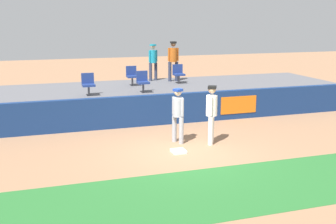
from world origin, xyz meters
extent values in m
plane|color=#936B4C|center=(0.00, 0.00, 0.00)|extent=(60.00, 60.00, 0.00)
cube|color=#26662B|center=(0.00, -2.86, 0.00)|extent=(18.00, 2.80, 0.01)
cube|color=white|center=(-0.12, 0.02, 0.04)|extent=(0.40, 0.40, 0.08)
cylinder|color=white|center=(1.22, 0.72, 0.45)|extent=(0.15, 0.15, 0.90)
cylinder|color=white|center=(1.06, 0.44, 0.45)|extent=(0.15, 0.15, 0.90)
cylinder|color=white|center=(1.14, 0.58, 1.21)|extent=(0.47, 0.47, 0.63)
sphere|color=tan|center=(1.14, 0.58, 1.71)|extent=(0.23, 0.23, 0.23)
cube|color=black|center=(1.14, 0.58, 1.78)|extent=(0.33, 0.33, 0.08)
cylinder|color=white|center=(1.25, 0.76, 1.23)|extent=(0.09, 0.09, 0.59)
cylinder|color=white|center=(1.04, 0.39, 1.23)|extent=(0.09, 0.09, 0.59)
ellipsoid|color=brown|center=(1.34, 0.71, 0.98)|extent=(0.20, 0.23, 0.28)
cylinder|color=#9EA3AD|center=(0.11, 1.11, 0.42)|extent=(0.14, 0.14, 0.85)
cylinder|color=#9EA3AD|center=(0.25, 0.83, 0.42)|extent=(0.14, 0.14, 0.85)
cylinder|color=#9EA3AD|center=(0.18, 0.97, 1.14)|extent=(0.44, 0.44, 0.60)
sphere|color=beige|center=(0.18, 0.97, 1.61)|extent=(0.22, 0.22, 0.22)
cube|color=#193899|center=(0.18, 0.97, 1.68)|extent=(0.31, 0.31, 0.08)
cylinder|color=#9EA3AD|center=(0.09, 1.15, 1.16)|extent=(0.09, 0.09, 0.56)
cylinder|color=#9EA3AD|center=(0.27, 0.79, 1.16)|extent=(0.09, 0.09, 0.56)
cube|color=navy|center=(0.00, 3.34, 0.56)|extent=(18.00, 0.24, 1.13)
cube|color=orange|center=(3.45, 3.21, 0.56)|extent=(1.50, 0.02, 0.68)
cube|color=#59595E|center=(0.00, 5.91, 0.49)|extent=(18.00, 4.80, 0.97)
cylinder|color=#4C4C51|center=(0.04, 4.71, 1.17)|extent=(0.08, 0.08, 0.40)
cube|color=navy|center=(0.04, 4.71, 1.37)|extent=(0.45, 0.44, 0.08)
cube|color=navy|center=(0.04, 4.90, 1.61)|extent=(0.45, 0.06, 0.40)
cylinder|color=#4C4C51|center=(2.15, 6.51, 1.17)|extent=(0.08, 0.08, 0.40)
cube|color=navy|center=(2.15, 6.51, 1.37)|extent=(0.47, 0.44, 0.08)
cube|color=navy|center=(2.15, 6.70, 1.61)|extent=(0.47, 0.06, 0.40)
cylinder|color=#4C4C51|center=(0.02, 6.51, 1.17)|extent=(0.08, 0.08, 0.40)
cube|color=navy|center=(0.02, 6.51, 1.37)|extent=(0.45, 0.44, 0.08)
cube|color=navy|center=(0.02, 6.70, 1.61)|extent=(0.45, 0.06, 0.40)
cylinder|color=#4C4C51|center=(-2.07, 4.71, 1.17)|extent=(0.08, 0.08, 0.40)
cube|color=navy|center=(-2.07, 4.71, 1.37)|extent=(0.47, 0.44, 0.08)
cube|color=navy|center=(-2.07, 4.90, 1.61)|extent=(0.47, 0.06, 0.40)
cylinder|color=#33384C|center=(2.30, 7.25, 1.42)|extent=(0.15, 0.15, 0.90)
cylinder|color=#33384C|center=(1.98, 7.27, 1.42)|extent=(0.15, 0.15, 0.90)
cylinder|color=#BF5919|center=(2.14, 7.26, 2.18)|extent=(0.36, 0.36, 0.63)
sphere|color=brown|center=(2.14, 7.26, 2.68)|extent=(0.23, 0.23, 0.23)
cube|color=black|center=(2.14, 7.26, 2.75)|extent=(0.26, 0.26, 0.08)
cylinder|color=#BF5919|center=(2.35, 7.25, 2.20)|extent=(0.09, 0.09, 0.59)
cylinder|color=#BF5919|center=(1.93, 7.27, 2.20)|extent=(0.09, 0.09, 0.59)
cylinder|color=#33384C|center=(1.45, 7.78, 1.39)|extent=(0.14, 0.14, 0.83)
cylinder|color=#33384C|center=(1.16, 7.68, 1.39)|extent=(0.14, 0.14, 0.83)
cylinder|color=teal|center=(1.31, 7.73, 2.09)|extent=(0.41, 0.41, 0.58)
sphere|color=tan|center=(1.31, 7.73, 2.55)|extent=(0.22, 0.22, 0.22)
cube|color=teal|center=(1.31, 7.73, 2.62)|extent=(0.29, 0.29, 0.08)
cylinder|color=teal|center=(1.49, 7.79, 2.11)|extent=(0.08, 0.08, 0.55)
cylinder|color=teal|center=(1.12, 7.67, 2.11)|extent=(0.08, 0.08, 0.55)
camera|label=1|loc=(-3.97, -10.92, 3.84)|focal=44.53mm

